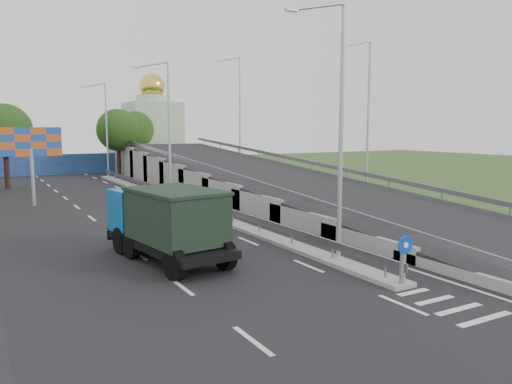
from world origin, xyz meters
TOP-DOWN VIEW (x-y plane):
  - ground at (0.00, 0.00)m, footprint 160.00×160.00m
  - road_surface at (-3.00, 20.00)m, footprint 26.00×90.00m
  - median at (0.00, 24.00)m, footprint 1.00×44.00m
  - overpass_ramp at (7.50, 24.00)m, footprint 10.00×50.00m
  - median_guardrail at (0.00, 24.00)m, footprint 0.09×44.00m
  - sign_bollard at (0.00, 2.17)m, footprint 0.64×0.23m
  - lamp_post_near at (0.11, 6.00)m, footprint 2.74×0.18m
  - lamp_post_mid at (0.11, 26.00)m, footprint 2.74×0.18m
  - lamp_post_far at (0.11, 46.00)m, footprint 2.74×0.18m
  - blue_wall at (-4.00, 52.00)m, footprint 30.00×0.50m
  - church at (10.00, 60.00)m, footprint 7.00×7.00m
  - billboard at (-9.00, 28.00)m, footprint 4.00×0.24m
  - tree_left_mid at (-10.00, 40.00)m, footprint 4.80×4.80m
  - tree_median_far at (2.00, 48.00)m, footprint 4.80×4.80m
  - tree_ramp_far at (6.00, 55.00)m, footprint 4.80×4.80m
  - dump_truck at (-5.72, 9.74)m, footprint 3.49×7.21m

SIDE VIEW (x-z plane):
  - ground at x=0.00m, z-range 0.00..0.00m
  - road_surface at x=-3.00m, z-range -0.02..0.02m
  - median at x=0.00m, z-range 0.00..0.20m
  - median_guardrail at x=0.00m, z-range 0.39..1.10m
  - sign_bollard at x=0.00m, z-range 0.20..1.87m
  - blue_wall at x=-4.00m, z-range 0.00..2.40m
  - dump_truck at x=-5.72m, z-range 0.16..3.21m
  - overpass_ramp at x=7.50m, z-range 0.00..3.50m
  - billboard at x=-9.00m, z-range 1.44..6.94m
  - tree_left_mid at x=-10.00m, z-range 1.38..8.98m
  - tree_median_far at x=2.00m, z-range 1.38..8.98m
  - tree_ramp_far at x=6.00m, z-range 1.38..8.98m
  - church at x=10.00m, z-range -1.59..12.21m
  - lamp_post_near at x=0.11m, z-range 0.77..10.85m
  - lamp_post_mid at x=0.11m, z-range 0.77..10.85m
  - lamp_post_far at x=0.11m, z-range 0.77..10.85m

